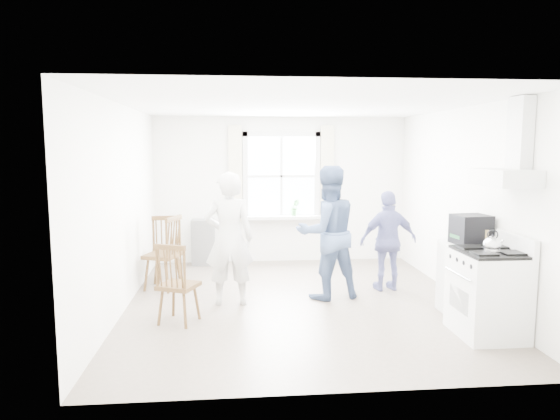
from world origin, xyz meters
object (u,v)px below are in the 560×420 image
object	(u,v)px
low_cabinet	(465,279)
stereo_stack	(471,229)
person_mid	(327,233)
person_right	(388,241)
person_left	(229,239)
gas_stove	(488,292)
windsor_chair_b	(174,275)
windsor_chair_c	(169,245)
windsor_chair_a	(167,241)

from	to	relation	value
low_cabinet	stereo_stack	world-z (taller)	stereo_stack
person_mid	person_right	distance (m)	1.01
stereo_stack	person_left	world-z (taller)	person_left
gas_stove	windsor_chair_b	xyz separation A→B (m)	(-3.46, 0.63, 0.11)
person_left	windsor_chair_c	bearing A→B (deg)	-42.50
stereo_stack	windsor_chair_c	bearing A→B (deg)	158.19
low_cabinet	person_left	world-z (taller)	person_left
stereo_stack	windsor_chair_c	size ratio (longest dim) A/B	0.40
windsor_chair_a	windsor_chair_c	bearing A→B (deg)	-77.74
windsor_chair_c	person_right	distance (m)	3.17
windsor_chair_a	windsor_chair_b	xyz separation A→B (m)	(0.33, -1.91, -0.05)
person_left	person_right	xyz separation A→B (m)	(2.28, 0.47, -0.15)
windsor_chair_c	person_left	bearing A→B (deg)	-41.81
person_mid	stereo_stack	bearing A→B (deg)	136.89
person_mid	person_right	world-z (taller)	person_mid
person_left	person_mid	xyz separation A→B (m)	(1.33, 0.17, 0.03)
low_cabinet	windsor_chair_c	world-z (taller)	windsor_chair_c
gas_stove	person_right	size ratio (longest dim) A/B	0.77
windsor_chair_a	person_mid	world-z (taller)	person_mid
windsor_chair_b	person_left	bearing A→B (deg)	49.40
gas_stove	low_cabinet	size ratio (longest dim) A/B	1.24
person_mid	person_right	size ratio (longest dim) A/B	1.26
person_right	low_cabinet	bearing A→B (deg)	112.93
person_mid	windsor_chair_a	bearing A→B (deg)	-37.00
person_left	person_mid	distance (m)	1.34
low_cabinet	windsor_chair_c	distance (m)	4.05
stereo_stack	person_mid	world-z (taller)	person_mid
gas_stove	stereo_stack	size ratio (longest dim) A/B	2.57
stereo_stack	windsor_chair_b	xyz separation A→B (m)	(-3.55, -0.01, -0.48)
gas_stove	windsor_chair_c	bearing A→B (deg)	149.86
stereo_stack	person_right	xyz separation A→B (m)	(-0.63, 1.20, -0.35)
windsor_chair_b	person_right	distance (m)	3.15
stereo_stack	windsor_chair_a	distance (m)	4.34
gas_stove	person_left	world-z (taller)	person_left
windsor_chair_a	windsor_chair_c	world-z (taller)	windsor_chair_c
stereo_stack	windsor_chair_b	distance (m)	3.58
gas_stove	person_right	xyz separation A→B (m)	(-0.55, 1.83, 0.24)
gas_stove	stereo_stack	xyz separation A→B (m)	(0.09, 0.63, 0.59)
low_cabinet	windsor_chair_b	xyz separation A→B (m)	(-3.53, -0.07, 0.15)
stereo_stack	windsor_chair_c	world-z (taller)	stereo_stack
stereo_stack	person_right	bearing A→B (deg)	117.88
windsor_chair_b	windsor_chair_c	size ratio (longest dim) A/B	0.90
windsor_chair_a	person_right	world-z (taller)	person_right
gas_stove	person_mid	size ratio (longest dim) A/B	0.62
windsor_chair_b	gas_stove	bearing A→B (deg)	-10.28
stereo_stack	windsor_chair_b	bearing A→B (deg)	-179.91
person_mid	person_right	xyz separation A→B (m)	(0.95, 0.29, -0.19)
gas_stove	windsor_chair_b	bearing A→B (deg)	169.72
windsor_chair_b	person_mid	bearing A→B (deg)	24.84
low_cabinet	person_mid	size ratio (longest dim) A/B	0.49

